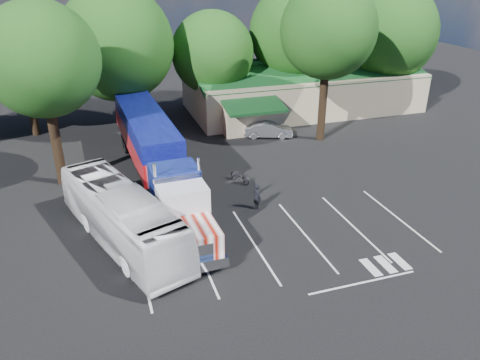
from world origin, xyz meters
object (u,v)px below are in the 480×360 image
object	(u,v)px
tour_bus	(122,216)
silver_sedan	(268,129)
woman	(257,196)
bicycle	(240,176)
semi_truck	(153,149)

from	to	relation	value
tour_bus	silver_sedan	xyz separation A→B (m)	(14.24, 13.88, -0.94)
woman	bicycle	xyz separation A→B (m)	(0.20, 4.15, -0.36)
semi_truck	woman	bearing A→B (deg)	-48.99
semi_truck	silver_sedan	size ratio (longest dim) A/B	5.10
semi_truck	silver_sedan	xyz separation A→B (m)	(11.28, 6.52, -1.92)
bicycle	tour_bus	bearing A→B (deg)	-172.07
silver_sedan	woman	bearing A→B (deg)	174.48
tour_bus	woman	bearing A→B (deg)	-9.97
woman	tour_bus	distance (m)	8.75
tour_bus	semi_truck	bearing A→B (deg)	48.95
bicycle	semi_truck	bearing A→B (deg)	138.46
tour_bus	silver_sedan	size ratio (longest dim) A/B	2.72
semi_truck	bicycle	bearing A→B (deg)	-19.70
semi_truck	woman	distance (m)	8.40
semi_truck	bicycle	size ratio (longest dim) A/B	11.60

